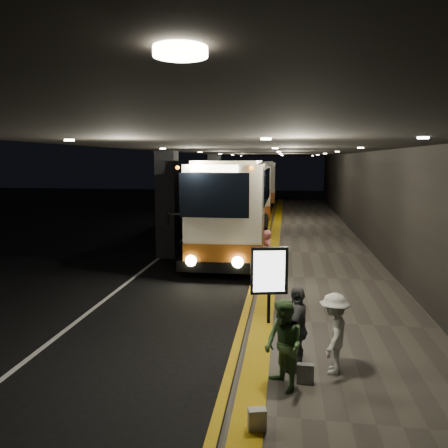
# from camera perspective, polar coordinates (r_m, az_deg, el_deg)

# --- Properties ---
(ground) EXTENTS (90.00, 90.00, 0.00)m
(ground) POSITION_cam_1_polar(r_m,az_deg,el_deg) (14.44, -5.72, -7.88)
(ground) COLOR black
(lane_line_white) EXTENTS (0.12, 50.00, 0.01)m
(lane_line_white) POSITION_cam_1_polar(r_m,az_deg,el_deg) (19.57, -7.36, -3.56)
(lane_line_white) COLOR silver
(lane_line_white) RESTS_ON ground
(kerb_stripe_yellow) EXTENTS (0.18, 50.00, 0.01)m
(kerb_stripe_yellow) POSITION_cam_1_polar(r_m,az_deg,el_deg) (18.91, 4.88, -3.94)
(kerb_stripe_yellow) COLOR gold
(kerb_stripe_yellow) RESTS_ON ground
(sidewalk) EXTENTS (4.50, 50.00, 0.15)m
(sidewalk) POSITION_cam_1_polar(r_m,az_deg,el_deg) (18.92, 12.18, -3.88)
(sidewalk) COLOR #514C44
(sidewalk) RESTS_ON ground
(tactile_strip) EXTENTS (0.50, 50.00, 0.01)m
(tactile_strip) POSITION_cam_1_polar(r_m,az_deg,el_deg) (18.86, 6.41, -3.53)
(tactile_strip) COLOR gold
(tactile_strip) RESTS_ON sidewalk
(terminal_wall) EXTENTS (0.10, 50.00, 6.00)m
(terminal_wall) POSITION_cam_1_polar(r_m,az_deg,el_deg) (18.84, 19.32, 4.77)
(terminal_wall) COLOR black
(terminal_wall) RESTS_ON ground
(support_columns) EXTENTS (0.80, 24.80, 4.40)m
(support_columns) POSITION_cam_1_polar(r_m,az_deg,el_deg) (18.20, -7.41, 2.54)
(support_columns) COLOR black
(support_columns) RESTS_ON ground
(canopy) EXTENTS (9.00, 50.00, 0.40)m
(canopy) POSITION_cam_1_polar(r_m,az_deg,el_deg) (18.48, 5.53, 10.11)
(canopy) COLOR black
(canopy) RESTS_ON support_columns
(coach_main) EXTENTS (3.06, 12.55, 3.89)m
(coach_main) POSITION_cam_1_polar(r_m,az_deg,el_deg) (20.04, 1.56, 2.17)
(coach_main) COLOR beige
(coach_main) RESTS_ON ground
(coach_second) EXTENTS (3.14, 11.64, 3.61)m
(coach_second) POSITION_cam_1_polar(r_m,az_deg,el_deg) (32.29, 3.67, 4.29)
(coach_second) COLOR beige
(coach_second) RESTS_ON ground
(coach_third) EXTENTS (3.02, 12.15, 3.79)m
(coach_third) POSITION_cam_1_polar(r_m,az_deg,el_deg) (42.80, 4.86, 5.39)
(coach_third) COLOR beige
(coach_third) RESTS_ON ground
(passenger_boarding) EXTENTS (0.57, 0.69, 1.63)m
(passenger_boarding) POSITION_cam_1_polar(r_m,az_deg,el_deg) (14.39, 5.73, -3.97)
(passenger_boarding) COLOR #B05652
(passenger_boarding) RESTS_ON sidewalk
(passenger_waiting_green) EXTENTS (0.80, 0.89, 1.55)m
(passenger_waiting_green) POSITION_cam_1_polar(r_m,az_deg,el_deg) (7.72, 7.80, -15.44)
(passenger_waiting_green) COLOR #436B3B
(passenger_waiting_green) RESTS_ON sidewalk
(passenger_waiting_white) EXTENTS (0.65, 1.04, 1.49)m
(passenger_waiting_white) POSITION_cam_1_polar(r_m,az_deg,el_deg) (8.46, 14.16, -13.66)
(passenger_waiting_white) COLOR beige
(passenger_waiting_white) RESTS_ON sidewalk
(passenger_waiting_grey) EXTENTS (0.67, 1.03, 1.62)m
(passenger_waiting_grey) POSITION_cam_1_polar(r_m,az_deg,el_deg) (8.36, 9.56, -13.32)
(passenger_waiting_grey) COLOR #505056
(passenger_waiting_grey) RESTS_ON sidewalk
(bag_polka) EXTENTS (0.30, 0.14, 0.35)m
(bag_polka) POSITION_cam_1_polar(r_m,az_deg,el_deg) (8.19, 10.60, -18.67)
(bag_polka) COLOR black
(bag_polka) RESTS_ON sidewalk
(bag_plain) EXTENTS (0.29, 0.21, 0.32)m
(bag_plain) POSITION_cam_1_polar(r_m,az_deg,el_deg) (6.93, 4.35, -24.11)
(bag_plain) COLOR beige
(bag_plain) RESTS_ON sidewalk
(info_sign) EXTENTS (0.88, 0.29, 1.86)m
(info_sign) POSITION_cam_1_polar(r_m,az_deg,el_deg) (10.40, 5.93, -6.30)
(info_sign) COLOR black
(info_sign) RESTS_ON sidewalk
(stanchion_post) EXTENTS (0.05, 0.05, 1.20)m
(stanchion_post) POSITION_cam_1_polar(r_m,az_deg,el_deg) (13.24, 5.27, -6.01)
(stanchion_post) COLOR black
(stanchion_post) RESTS_ON sidewalk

